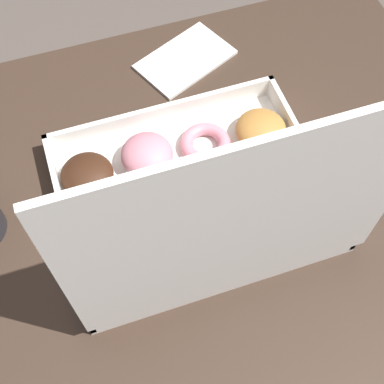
% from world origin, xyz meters
% --- Properties ---
extents(ground_plane, '(8.00, 8.00, 0.00)m').
position_xyz_m(ground_plane, '(0.00, 0.00, 0.00)').
color(ground_plane, '#564C44').
extents(dining_table, '(1.01, 0.78, 0.70)m').
position_xyz_m(dining_table, '(0.00, 0.00, 0.59)').
color(dining_table, '#38281E').
rests_on(dining_table, ground_plane).
extents(donut_box, '(0.38, 0.32, 0.36)m').
position_xyz_m(donut_box, '(-0.02, 0.02, 0.77)').
color(donut_box, silver).
rests_on(donut_box, dining_table).
extents(paper_napkin, '(0.19, 0.16, 0.01)m').
position_xyz_m(paper_napkin, '(-0.10, -0.29, 0.71)').
color(paper_napkin, white).
rests_on(paper_napkin, dining_table).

